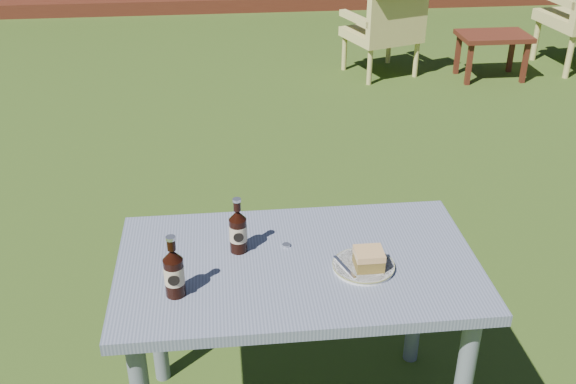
{
  "coord_description": "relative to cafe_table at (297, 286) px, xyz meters",
  "views": [
    {
      "loc": [
        -0.23,
        -3.44,
        2.0
      ],
      "look_at": [
        0.0,
        -1.3,
        0.82
      ],
      "focal_mm": 42.0,
      "sensor_mm": 36.0,
      "label": 1
    }
  ],
  "objects": [
    {
      "name": "armchair_left",
      "position": [
        1.25,
        3.88,
        -0.19
      ],
      "size": [
        0.71,
        0.69,
        0.77
      ],
      "color": "tan",
      "rests_on": "ground"
    },
    {
      "name": "side_table",
      "position": [
        2.17,
        3.72,
        -0.28
      ],
      "size": [
        0.6,
        0.4,
        0.4
      ],
      "color": "#481D11",
      "rests_on": "ground"
    },
    {
      "name": "ground",
      "position": [
        0.0,
        1.6,
        -0.62
      ],
      "size": [
        80.0,
        80.0,
        0.0
      ],
      "primitive_type": "plane",
      "color": "#334916"
    },
    {
      "name": "cafe_table",
      "position": [
        0.0,
        0.0,
        0.0
      ],
      "size": [
        1.2,
        0.7,
        0.72
      ],
      "color": "slate",
      "rests_on": "ground"
    },
    {
      "name": "cola_bottle_near",
      "position": [
        -0.19,
        0.09,
        0.18
      ],
      "size": [
        0.06,
        0.06,
        0.2
      ],
      "color": "black",
      "rests_on": "cafe_table"
    },
    {
      "name": "fork",
      "position": [
        0.14,
        -0.07,
        0.12
      ],
      "size": [
        0.06,
        0.14,
        0.0
      ],
      "primitive_type": "cube",
      "rotation": [
        0.0,
        0.0,
        0.32
      ],
      "color": "silver",
      "rests_on": "plate"
    },
    {
      "name": "bottle_cap",
      "position": [
        -0.03,
        0.09,
        0.11
      ],
      "size": [
        0.03,
        0.03,
        0.01
      ],
      "primitive_type": "cylinder",
      "color": "silver",
      "rests_on": "cafe_table"
    },
    {
      "name": "plate",
      "position": [
        0.21,
        -0.06,
        0.11
      ],
      "size": [
        0.2,
        0.2,
        0.01
      ],
      "color": "silver",
      "rests_on": "cafe_table"
    },
    {
      "name": "cake_slice",
      "position": [
        0.22,
        -0.08,
        0.15
      ],
      "size": [
        0.09,
        0.09,
        0.06
      ],
      "color": "brown",
      "rests_on": "plate"
    },
    {
      "name": "cola_bottle_far",
      "position": [
        -0.4,
        -0.14,
        0.19
      ],
      "size": [
        0.06,
        0.06,
        0.21
      ],
      "color": "black",
      "rests_on": "cafe_table"
    }
  ]
}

